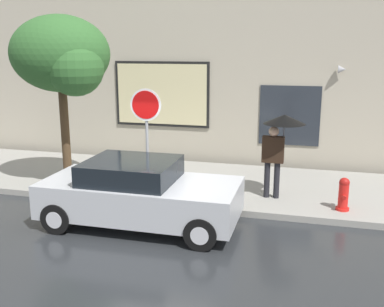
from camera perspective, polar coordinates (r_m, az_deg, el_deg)
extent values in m
plane|color=#282B2D|center=(9.73, -5.47, -9.13)|extent=(60.00, 60.00, 0.00)
cube|color=gray|center=(12.40, -0.70, -3.68)|extent=(20.00, 4.00, 0.15)
cube|color=#B2A893|center=(14.27, 2.01, 12.54)|extent=(20.00, 0.40, 7.00)
cube|color=black|center=(14.52, -3.87, 7.55)|extent=(3.13, 0.06, 2.08)
cube|color=beige|center=(14.49, -3.91, 7.54)|extent=(2.97, 0.03, 1.92)
cube|color=#262B33|center=(13.85, 12.32, 4.73)|extent=(1.80, 0.04, 1.80)
cone|color=#99999E|center=(13.60, 18.58, 10.13)|extent=(0.22, 0.24, 0.24)
cube|color=#B7BABF|center=(9.58, -6.50, -5.57)|extent=(4.13, 1.86, 0.72)
cube|color=black|center=(9.49, -7.76, -2.16)|extent=(1.86, 1.64, 0.44)
cylinder|color=black|center=(10.05, 3.45, -6.38)|extent=(0.64, 0.22, 0.64)
cylinder|color=silver|center=(10.05, 3.45, -6.38)|extent=(0.35, 0.24, 0.35)
cylinder|color=black|center=(8.50, 1.13, -10.18)|extent=(0.64, 0.22, 0.64)
cylinder|color=silver|center=(8.50, 1.13, -10.18)|extent=(0.35, 0.24, 0.35)
cylinder|color=black|center=(11.01, -12.23, -4.88)|extent=(0.64, 0.22, 0.64)
cylinder|color=silver|center=(11.01, -12.23, -4.88)|extent=(0.35, 0.24, 0.35)
cylinder|color=black|center=(9.62, -16.85, -7.91)|extent=(0.64, 0.22, 0.64)
cylinder|color=silver|center=(9.62, -16.85, -7.91)|extent=(0.35, 0.24, 0.35)
cylinder|color=red|center=(10.59, 18.72, -5.20)|extent=(0.22, 0.22, 0.64)
sphere|color=#AD1814|center=(10.50, 18.85, -3.55)|extent=(0.23, 0.23, 0.23)
cylinder|color=#AD1814|center=(10.43, 18.79, -5.31)|extent=(0.09, 0.12, 0.09)
cylinder|color=#AD1814|center=(10.73, 18.69, -4.78)|extent=(0.09, 0.12, 0.09)
cylinder|color=red|center=(10.68, 18.61, -6.68)|extent=(0.30, 0.30, 0.06)
cylinder|color=black|center=(11.00, 9.53, -3.29)|extent=(0.14, 0.14, 0.89)
cylinder|color=black|center=(10.99, 10.73, -3.37)|extent=(0.14, 0.14, 0.89)
cube|color=black|center=(10.80, 10.29, 0.52)|extent=(0.52, 0.22, 0.63)
sphere|color=tan|center=(10.72, 10.39, 2.78)|extent=(0.24, 0.24, 0.24)
cylinder|color=#4C4C51|center=(10.74, 11.59, 1.75)|extent=(0.02, 0.02, 0.90)
cone|color=black|center=(10.65, 11.71, 4.29)|extent=(0.99, 0.99, 0.22)
cylinder|color=#4C3823|center=(11.97, -15.83, 2.26)|extent=(0.22, 0.22, 2.72)
ellipsoid|color=#33662D|center=(11.77, -16.48, 12.11)|extent=(2.52, 2.14, 1.89)
sphere|color=#33662D|center=(11.22, -14.68, 10.57)|extent=(1.39, 1.39, 1.39)
cylinder|color=gray|center=(10.75, -5.73, 1.17)|extent=(0.07, 0.07, 2.61)
cylinder|color=white|center=(10.55, -5.93, 6.19)|extent=(0.76, 0.02, 0.76)
cylinder|color=red|center=(10.54, -5.96, 6.18)|extent=(0.66, 0.02, 0.66)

